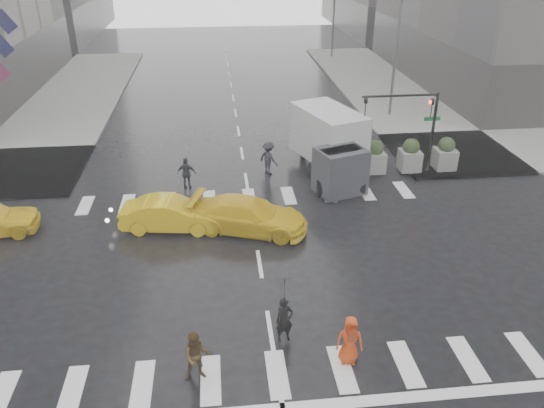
{
  "coord_description": "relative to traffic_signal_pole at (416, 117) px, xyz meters",
  "views": [
    {
      "loc": [
        -1.45,
        -17.75,
        11.88
      ],
      "look_at": [
        0.72,
        2.0,
        1.64
      ],
      "focal_mm": 35.0,
      "sensor_mm": 36.0,
      "label": 1
    }
  ],
  "objects": [
    {
      "name": "pedestrian_brown",
      "position": [
        -11.37,
        -13.87,
        -2.38
      ],
      "size": [
        0.84,
        0.67,
        1.67
      ],
      "primitive_type": "imported",
      "rotation": [
        0.0,
        0.0,
        0.05
      ],
      "color": "#402E17",
      "rests_on": "ground"
    },
    {
      "name": "box_truck",
      "position": [
        -4.42,
        0.28,
        -1.4
      ],
      "size": [
        2.4,
        6.4,
        3.4
      ],
      "rotation": [
        0.0,
        0.0,
        0.33
      ],
      "color": "#B8B8BA",
      "rests_on": "ground"
    },
    {
      "name": "planter_east",
      "position": [
        1.99,
        0.19,
        -2.23
      ],
      "size": [
        1.1,
        1.1,
        1.8
      ],
      "color": "slate",
      "rests_on": "ground"
    },
    {
      "name": "sidewalk_ne",
      "position": [
        10.49,
        9.49,
        -3.14
      ],
      "size": [
        35.0,
        35.0,
        0.15
      ],
      "primitive_type": "cube",
      "color": "slate",
      "rests_on": "ground"
    },
    {
      "name": "ground",
      "position": [
        -9.01,
        -8.01,
        -3.22
      ],
      "size": [
        120.0,
        120.0,
        0.0
      ],
      "primitive_type": "plane",
      "color": "black",
      "rests_on": "ground"
    },
    {
      "name": "planter_mid",
      "position": [
        -0.01,
        0.19,
        -2.23
      ],
      "size": [
        1.1,
        1.1,
        1.8
      ],
      "color": "slate",
      "rests_on": "ground"
    },
    {
      "name": "pedestrian_far_b",
      "position": [
        -7.73,
        0.78,
        -2.29
      ],
      "size": [
        1.3,
        1.33,
        1.86
      ],
      "primitive_type": "imported",
      "rotation": [
        0.0,
        0.0,
        2.31
      ],
      "color": "black",
      "rests_on": "ground"
    },
    {
      "name": "pedestrian_orange",
      "position": [
        -6.75,
        -13.68,
        -2.38
      ],
      "size": [
        0.89,
        0.67,
        1.65
      ],
      "rotation": [
        0.0,
        0.0,
        -0.19
      ],
      "color": "red",
      "rests_on": "ground"
    },
    {
      "name": "taxi_mid",
      "position": [
        -12.64,
        -4.74,
        -2.49
      ],
      "size": [
        4.58,
        2.1,
        1.45
      ],
      "primitive_type": "imported",
      "rotation": [
        0.0,
        0.0,
        1.44
      ],
      "color": "yellow",
      "rests_on": "ground"
    },
    {
      "name": "street_lamp_near",
      "position": [
        1.86,
        9.99,
        1.73
      ],
      "size": [
        2.15,
        0.22,
        9.0
      ],
      "color": "#59595B",
      "rests_on": "ground"
    },
    {
      "name": "pedestrian_far_a",
      "position": [
        -12.09,
        -0.63,
        -2.36
      ],
      "size": [
        1.11,
        0.81,
        1.71
      ],
      "primitive_type": "imported",
      "rotation": [
        0.0,
        0.0,
        2.93
      ],
      "color": "black",
      "rests_on": "ground"
    },
    {
      "name": "traffic_signal_pole",
      "position": [
        0.0,
        0.0,
        0.0
      ],
      "size": [
        4.45,
        0.42,
        4.5
      ],
      "color": "black",
      "rests_on": "ground"
    },
    {
      "name": "planter_west",
      "position": [
        -2.01,
        0.19,
        -2.23
      ],
      "size": [
        1.1,
        1.1,
        1.8
      ],
      "color": "slate",
      "rests_on": "ground"
    },
    {
      "name": "road_markings",
      "position": [
        -9.01,
        -8.01,
        -3.21
      ],
      "size": [
        18.0,
        48.0,
        0.01
      ],
      "primitive_type": null,
      "color": "silver",
      "rests_on": "ground"
    },
    {
      "name": "pedestrian_black",
      "position": [
        -8.6,
        -12.51,
        -1.59
      ],
      "size": [
        1.14,
        1.16,
        2.43
      ],
      "rotation": [
        0.0,
        0.0,
        0.21
      ],
      "color": "black",
      "rests_on": "ground"
    },
    {
      "name": "street_lamp_far",
      "position": [
        1.86,
        29.99,
        1.73
      ],
      "size": [
        2.15,
        0.22,
        9.0
      ],
      "color": "#59595B",
      "rests_on": "ground"
    },
    {
      "name": "taxi_rear",
      "position": [
        -9.23,
        -5.26,
        -2.47
      ],
      "size": [
        5.0,
        3.45,
        1.5
      ],
      "primitive_type": "imported",
      "rotation": [
        0.0,
        0.0,
        1.25
      ],
      "color": "yellow",
      "rests_on": "ground"
    }
  ]
}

